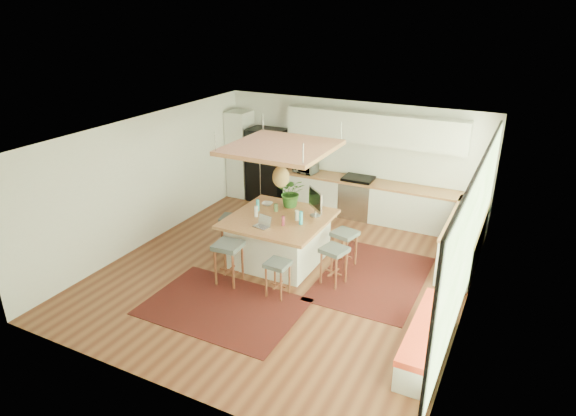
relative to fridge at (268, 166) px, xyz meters
The scene contains 37 objects.
floor 3.95m from the fridge, 56.23° to the right, with size 7.00×7.00×0.00m, color #592A19.
ceiling 4.23m from the fridge, 56.23° to the right, with size 7.00×7.00×0.00m, color white.
wall_back 2.20m from the fridge, ahead, with size 6.50×6.50×0.00m, color silver.
wall_front 7.04m from the fridge, 72.30° to the right, with size 6.50×6.50×0.00m, color silver.
wall_left 3.41m from the fridge, 109.22° to the right, with size 7.00×7.00×0.00m, color silver.
wall_right 6.28m from the fridge, 30.67° to the right, with size 7.00×7.00×0.00m, color silver.
window_wall 6.25m from the fridge, 30.81° to the right, with size 0.10×6.20×2.60m, color black, non-canonical shape.
pantry 0.84m from the fridge, behind, with size 0.55×0.60×2.25m, color silver.
back_counter_base 2.73m from the fridge, ahead, with size 4.20×0.60×0.88m, color silver.
back_counter_top 2.69m from the fridge, ahead, with size 4.24×0.64×0.05m, color #9E5D38.
backsplash 2.73m from the fridge, ahead, with size 4.20×0.02×0.80m, color white.
upper_cabinets 2.96m from the fridge, ahead, with size 4.20×0.34×0.70m, color silver.
range 2.47m from the fridge, ahead, with size 0.76×0.62×1.00m, color #A5A5AA, non-canonical shape.
right_counter_base 5.23m from the fridge, 13.27° to the right, with size 0.60×2.50×0.88m, color silver.
right_counter_top 5.21m from the fridge, 13.27° to the right, with size 0.64×2.54×0.05m, color #9E5D38.
window_bench 6.76m from the fridge, 40.83° to the right, with size 0.52×2.00×0.50m, color silver, non-canonical shape.
ceiling_panel 3.53m from the fridge, 56.69° to the right, with size 1.86×1.86×0.80m, color #9E5D38, non-canonical shape.
rug_near 5.13m from the fridge, 69.93° to the right, with size 2.60×1.80×0.01m, color black.
rug_right 4.67m from the fridge, 35.77° to the right, with size 1.80×2.60×0.01m, color black.
fridge is the anchor object (origin of this frame).
island 3.39m from the fridge, 57.45° to the right, with size 1.85×1.85×0.93m, color #9E5D38, non-canonical shape.
stool_near_left 4.28m from the fridge, 70.77° to the right, with size 0.47×0.47×0.80m, color #454C4C, non-canonical shape.
stool_near_right 4.70m from the fridge, 59.06° to the right, with size 0.39×0.39×0.66m, color #454C4C, non-canonical shape.
stool_right_front 4.48m from the fridge, 45.60° to the right, with size 0.43×0.43×0.72m, color #454C4C, non-canonical shape.
stool_right_back 3.95m from the fridge, 38.96° to the right, with size 0.43×0.43×0.73m, color #454C4C, non-canonical shape.
stool_left_side 2.87m from the fridge, 77.08° to the right, with size 0.41×0.41×0.69m, color #454C4C, non-canonical shape.
laptop 3.79m from the fridge, 62.91° to the right, with size 0.29×0.31×0.22m, color #A5A5AA, non-canonical shape.
monitor 3.45m from the fridge, 45.57° to the right, with size 0.59×0.21×0.55m, color #A5A5AA, non-canonical shape.
microwave 1.10m from the fridge, ahead, with size 0.56×0.31×0.38m, color #A5A5AA.
island_plant 2.84m from the fridge, 51.31° to the right, with size 0.55×0.62×0.48m, color #1E4C19.
island_bowl 2.71m from the fridge, 61.37° to the right, with size 0.22×0.22×0.05m, color beige.
island_bottle_0 3.01m from the fridge, 65.27° to the right, with size 0.07×0.07×0.19m, color #37C1DD.
island_bottle_1 3.30m from the fridge, 64.72° to the right, with size 0.07×0.07×0.19m, color silver.
island_bottle_2 3.75m from the fridge, 56.69° to the right, with size 0.07×0.07×0.19m, color #943145.
island_bottle_3 3.52m from the fridge, 52.20° to the right, with size 0.07×0.07×0.19m, color beige.
island_bottle_4 3.05m from the fridge, 58.09° to the right, with size 0.07×0.07×0.19m, color #5C7948.
island_bottle_5 3.73m from the fridge, 51.80° to the right, with size 0.07×0.07×0.19m, color #37C1DD.
Camera 1 is at (3.81, -7.42, 4.76)m, focal length 30.96 mm.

